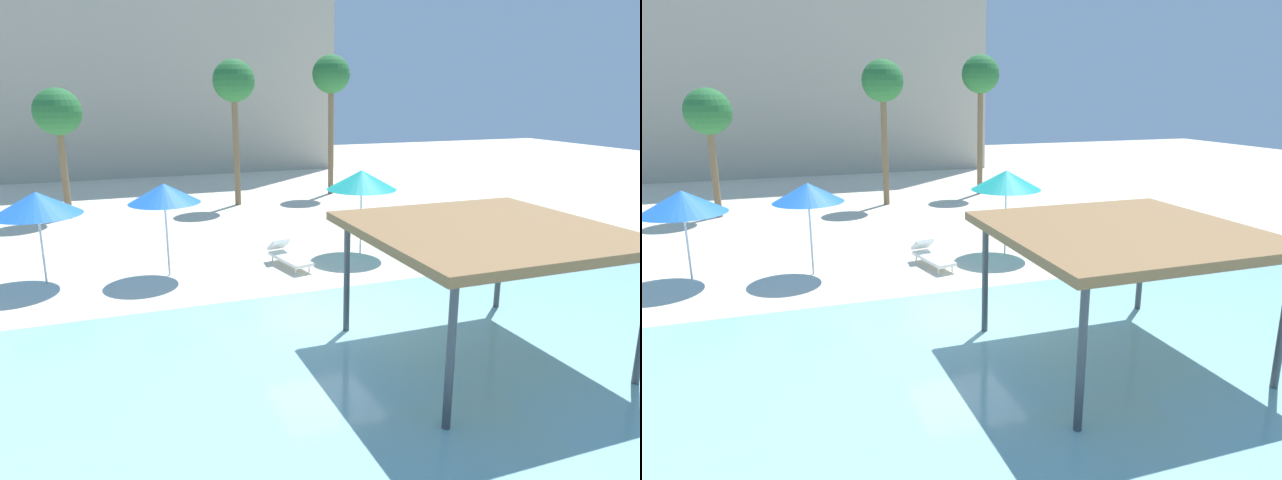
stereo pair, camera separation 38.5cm
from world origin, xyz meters
TOP-DOWN VIEW (x-y plane):
  - ground_plane at (0.00, 0.00)m, footprint 80.00×80.00m
  - lagoon_water at (0.00, -5.25)m, footprint 44.00×13.50m
  - shade_pavilion at (2.10, -3.20)m, footprint 4.77×4.77m
  - beach_umbrella_teal_0 at (3.01, 4.51)m, footprint 2.28×2.28m
  - beach_umbrella_blue_1 at (-3.21, 4.37)m, footprint 2.03×2.03m
  - beach_umbrella_blue_3 at (-6.54, 4.82)m, footprint 2.35×2.35m
  - lounge_chair_1 at (0.32, 4.02)m, footprint 0.98×1.98m
  - palm_tree_1 at (6.22, 15.30)m, footprint 1.90×1.90m
  - palm_tree_2 at (1.01, 14.05)m, footprint 1.90×1.90m
  - palm_tree_3 at (-6.34, 13.67)m, footprint 1.90×1.90m
  - hotel_block_0 at (-1.87, 29.65)m, footprint 23.97×10.21m

SIDE VIEW (x-z plane):
  - ground_plane at x=0.00m, z-range 0.00..0.00m
  - lagoon_water at x=0.00m, z-range 0.00..0.04m
  - lounge_chair_1 at x=0.32m, z-range -0.04..0.70m
  - beach_umbrella_blue_3 at x=-6.54m, z-range 0.98..3.60m
  - beach_umbrella_blue_1 at x=-3.21m, z-range 1.08..3.80m
  - beach_umbrella_teal_0 at x=3.01m, z-range 1.07..3.85m
  - shade_pavilion at x=2.10m, z-range 1.21..3.94m
  - palm_tree_3 at x=-6.34m, z-range 1.63..7.00m
  - palm_tree_2 at x=1.01m, z-range 2.19..8.81m
  - palm_tree_1 at x=6.22m, z-range 2.35..9.32m
  - hotel_block_0 at x=-1.87m, z-range 0.00..19.36m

